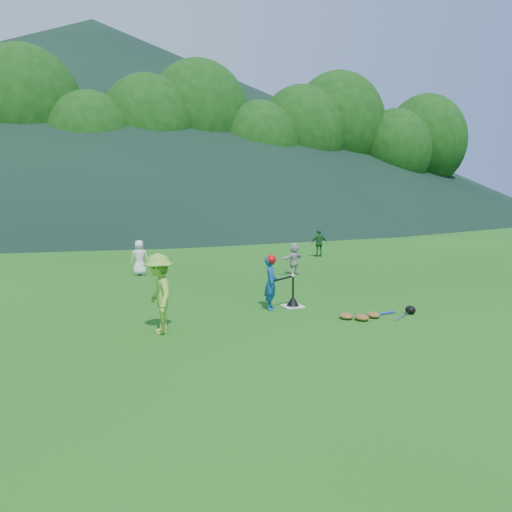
{
  "coord_description": "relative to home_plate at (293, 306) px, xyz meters",
  "views": [
    {
      "loc": [
        -4.8,
        -10.47,
        2.67
      ],
      "look_at": [
        0.0,
        2.5,
        0.9
      ],
      "focal_mm": 35.0,
      "sensor_mm": 36.0,
      "label": 1
    }
  ],
  "objects": [
    {
      "name": "outfield_fence",
      "position": [
        0.0,
        28.0,
        0.69
      ],
      "size": [
        70.07,
        0.08,
        1.33
      ],
      "color": "gray",
      "rests_on": "ground"
    },
    {
      "name": "ground",
      "position": [
        0.0,
        0.0,
        -0.01
      ],
      "size": [
        120.0,
        120.0,
        0.0
      ],
      "primitive_type": "plane",
      "color": "#1C5613",
      "rests_on": "ground"
    },
    {
      "name": "distant_hills",
      "position": [
        -7.63,
        81.81,
        14.97
      ],
      "size": [
        155.0,
        140.0,
        32.0
      ],
      "color": "black",
      "rests_on": "ground"
    },
    {
      "name": "batting_tee",
      "position": [
        0.0,
        0.0,
        0.12
      ],
      "size": [
        0.3,
        0.3,
        0.68
      ],
      "color": "black",
      "rests_on": "home_plate"
    },
    {
      "name": "tree_line",
      "position": [
        0.2,
        33.83,
        8.2
      ],
      "size": [
        70.04,
        11.4,
        14.82
      ],
      "color": "#382314",
      "rests_on": "ground"
    },
    {
      "name": "fielder_c",
      "position": [
        4.84,
        8.0,
        0.56
      ],
      "size": [
        0.71,
        0.39,
        1.14
      ],
      "primitive_type": "imported",
      "rotation": [
        0.0,
        0.0,
        2.98
      ],
      "color": "#1B5A24",
      "rests_on": "ground"
    },
    {
      "name": "adult_coach",
      "position": [
        -3.31,
        -1.14,
        0.75
      ],
      "size": [
        0.59,
        1.0,
        1.53
      ],
      "primitive_type": "imported",
      "rotation": [
        0.0,
        0.0,
        -1.54
      ],
      "color": "#82BD37",
      "rests_on": "ground"
    },
    {
      "name": "baseball",
      "position": [
        0.0,
        0.0,
        0.73
      ],
      "size": [
        0.08,
        0.08,
        0.08
      ],
      "primitive_type": "sphere",
      "color": "white",
      "rests_on": "batting_tee"
    },
    {
      "name": "equipment_pile",
      "position": [
        1.18,
        -1.56,
        0.06
      ],
      "size": [
        1.8,
        0.7,
        0.19
      ],
      "color": "olive",
      "rests_on": "ground"
    },
    {
      "name": "batter_gear",
      "position": [
        -0.57,
        -0.08,
        1.11
      ],
      "size": [
        0.71,
        0.32,
        0.6
      ],
      "color": "#B50C0C",
      "rests_on": "ground"
    },
    {
      "name": "fielder_d",
      "position": [
        1.89,
        4.1,
        0.52
      ],
      "size": [
        1.02,
        0.69,
        1.05
      ],
      "primitive_type": "imported",
      "rotation": [
        0.0,
        0.0,
        3.57
      ],
      "color": "#B9B9B9",
      "rests_on": "ground"
    },
    {
      "name": "batter_child",
      "position": [
        -0.59,
        -0.08,
        0.61
      ],
      "size": [
        0.47,
        0.54,
        1.24
      ],
      "primitive_type": "imported",
      "rotation": [
        0.0,
        0.0,
        1.11
      ],
      "color": "navy",
      "rests_on": "ground"
    },
    {
      "name": "fielder_a",
      "position": [
        -2.79,
        5.8,
        0.56
      ],
      "size": [
        0.61,
        0.45,
        1.14
      ],
      "primitive_type": "imported",
      "rotation": [
        0.0,
        0.0,
        2.97
      ],
      "color": "white",
      "rests_on": "ground"
    },
    {
      "name": "home_plate",
      "position": [
        0.0,
        0.0,
        0.0
      ],
      "size": [
        0.45,
        0.45,
        0.02
      ],
      "primitive_type": "cube",
      "color": "silver",
      "rests_on": "ground"
    }
  ]
}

